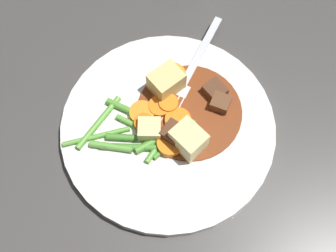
{
  "coord_description": "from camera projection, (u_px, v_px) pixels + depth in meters",
  "views": [
    {
      "loc": [
        -0.09,
        -0.21,
        0.54
      ],
      "look_at": [
        0.0,
        0.0,
        0.02
      ],
      "focal_mm": 49.12,
      "sensor_mm": 36.0,
      "label": 1
    }
  ],
  "objects": [
    {
      "name": "ground_plane",
      "position": [
        168.0,
        131.0,
        0.58
      ],
      "size": [
        3.0,
        3.0,
        0.0
      ],
      "primitive_type": "plane",
      "color": "#423F3D"
    },
    {
      "name": "carrot_slice_2",
      "position": [
        169.0,
        104.0,
        0.57
      ],
      "size": [
        0.03,
        0.03,
        0.01
      ],
      "primitive_type": "cylinder",
      "rotation": [
        0.0,
        0.0,
        4.68
      ],
      "color": "orange",
      "rests_on": "dinner_plate"
    },
    {
      "name": "green_bean_3",
      "position": [
        134.0,
        147.0,
        0.55
      ],
      "size": [
        0.08,
        0.04,
        0.01
      ],
      "primitive_type": "cylinder",
      "rotation": [
        0.0,
        1.57,
        5.85
      ],
      "color": "#4C8E33",
      "rests_on": "dinner_plate"
    },
    {
      "name": "meat_chunk_1",
      "position": [
        176.0,
        133.0,
        0.55
      ],
      "size": [
        0.03,
        0.03,
        0.02
      ],
      "primitive_type": "cube",
      "rotation": [
        0.0,
        0.0,
        5.29
      ],
      "color": "#56331E",
      "rests_on": "dinner_plate"
    },
    {
      "name": "potato_chunk_0",
      "position": [
        150.0,
        131.0,
        0.55
      ],
      "size": [
        0.04,
        0.03,
        0.02
      ],
      "primitive_type": "cube",
      "rotation": [
        0.0,
        0.0,
        2.73
      ],
      "color": "#EAD68C",
      "rests_on": "dinner_plate"
    },
    {
      "name": "meat_chunk_2",
      "position": [
        221.0,
        104.0,
        0.57
      ],
      "size": [
        0.03,
        0.03,
        0.02
      ],
      "primitive_type": "cube",
      "rotation": [
        0.0,
        0.0,
        2.36
      ],
      "color": "brown",
      "rests_on": "dinner_plate"
    },
    {
      "name": "potato_chunk_2",
      "position": [
        188.0,
        140.0,
        0.54
      ],
      "size": [
        0.04,
        0.05,
        0.04
      ],
      "primitive_type": "cube",
      "rotation": [
        0.0,
        0.0,
        3.51
      ],
      "color": "#EAD68C",
      "rests_on": "dinner_plate"
    },
    {
      "name": "green_bean_7",
      "position": [
        99.0,
        122.0,
        0.57
      ],
      "size": [
        0.07,
        0.05,
        0.01
      ],
      "primitive_type": "cylinder",
      "rotation": [
        0.0,
        1.57,
        6.86
      ],
      "color": "#66AD42",
      "rests_on": "dinner_plate"
    },
    {
      "name": "potato_chunk_1",
      "position": [
        166.0,
        82.0,
        0.57
      ],
      "size": [
        0.05,
        0.04,
        0.03
      ],
      "primitive_type": "cube",
      "rotation": [
        0.0,
        0.0,
        5.0
      ],
      "color": "#E5CC7A",
      "rests_on": "dinner_plate"
    },
    {
      "name": "carrot_slice_5",
      "position": [
        144.0,
        124.0,
        0.56
      ],
      "size": [
        0.03,
        0.03,
        0.01
      ],
      "primitive_type": "cylinder",
      "rotation": [
        0.0,
        0.0,
        0.8
      ],
      "color": "orange",
      "rests_on": "dinner_plate"
    },
    {
      "name": "green_bean_1",
      "position": [
        132.0,
        135.0,
        0.56
      ],
      "size": [
        0.06,
        0.04,
        0.01
      ],
      "primitive_type": "cylinder",
      "rotation": [
        0.0,
        1.57,
        5.82
      ],
      "color": "#4C8E33",
      "rests_on": "dinner_plate"
    },
    {
      "name": "fork",
      "position": [
        190.0,
        72.0,
        0.6
      ],
      "size": [
        0.14,
        0.13,
        0.0
      ],
      "color": "silver",
      "rests_on": "dinner_plate"
    },
    {
      "name": "green_bean_10",
      "position": [
        96.0,
        136.0,
        0.56
      ],
      "size": [
        0.08,
        0.02,
        0.01
      ],
      "primitive_type": "cylinder",
      "rotation": [
        0.0,
        1.57,
        6.15
      ],
      "color": "#66AD42",
      "rests_on": "dinner_plate"
    },
    {
      "name": "carrot_slice_3",
      "position": [
        178.0,
        121.0,
        0.57
      ],
      "size": [
        0.04,
        0.04,
        0.01
      ],
      "primitive_type": "cylinder",
      "rotation": [
        0.0,
        0.0,
        3.25
      ],
      "color": "orange",
      "rests_on": "dinner_plate"
    },
    {
      "name": "green_bean_5",
      "position": [
        175.0,
        139.0,
        0.56
      ],
      "size": [
        0.07,
        0.03,
        0.01
      ],
      "primitive_type": "cylinder",
      "rotation": [
        0.0,
        1.57,
        6.66
      ],
      "color": "#4C8E33",
      "rests_on": "dinner_plate"
    },
    {
      "name": "stew_sauce",
      "position": [
        189.0,
        112.0,
        0.58
      ],
      "size": [
        0.13,
        0.13,
        0.0
      ],
      "primitive_type": "cylinder",
      "color": "brown",
      "rests_on": "dinner_plate"
    },
    {
      "name": "green_bean_6",
      "position": [
        112.0,
        150.0,
        0.55
      ],
      "size": [
        0.05,
        0.03,
        0.01
      ],
      "primitive_type": "cylinder",
      "rotation": [
        0.0,
        1.57,
        5.73
      ],
      "color": "#66AD42",
      "rests_on": "dinner_plate"
    },
    {
      "name": "green_bean_9",
      "position": [
        160.0,
        137.0,
        0.56
      ],
      "size": [
        0.07,
        0.02,
        0.01
      ],
      "primitive_type": "cylinder",
      "rotation": [
        0.0,
        1.57,
        6.43
      ],
      "color": "#599E38",
      "rests_on": "dinner_plate"
    },
    {
      "name": "green_bean_0",
      "position": [
        129.0,
        111.0,
        0.57
      ],
      "size": [
        0.05,
        0.05,
        0.01
      ],
      "primitive_type": "cylinder",
      "rotation": [
        0.0,
        1.57,
        5.43
      ],
      "color": "#599E38",
      "rests_on": "dinner_plate"
    },
    {
      "name": "carrot_slice_0",
      "position": [
        172.0,
        76.0,
        0.59
      ],
      "size": [
        0.04,
        0.04,
        0.01
      ],
      "primitive_type": "cylinder",
      "rotation": [
        0.0,
        0.0,
        1.33
      ],
      "color": "orange",
      "rests_on": "dinner_plate"
    },
    {
      "name": "green_bean_2",
      "position": [
        143.0,
        129.0,
        0.56
      ],
      "size": [
        0.05,
        0.06,
        0.01
      ],
      "primitive_type": "cylinder",
      "rotation": [
        0.0,
        1.57,
        5.39
      ],
      "color": "#66AD42",
      "rests_on": "dinner_plate"
    },
    {
      "name": "dinner_plate",
      "position": [
        168.0,
        128.0,
        0.58
      ],
      "size": [
        0.27,
        0.27,
        0.02
      ],
      "primitive_type": "cylinder",
      "color": "white",
      "rests_on": "ground_plane"
    },
    {
      "name": "green_bean_8",
      "position": [
        160.0,
        135.0,
        0.56
      ],
      "size": [
        0.06,
        0.02,
        0.01
      ],
      "primitive_type": "cylinder",
      "rotation": [
        0.0,
        1.57,
        6.5
      ],
      "color": "#599E38",
      "rests_on": "dinner_plate"
    },
    {
      "name": "meat_chunk_0",
      "position": [
        215.0,
        91.0,
        0.58
      ],
      "size": [
        0.03,
        0.03,
        0.02
      ],
      "primitive_type": "cube",
      "rotation": [
        0.0,
        0.0,
        4.99
      ],
      "color": "#56331E",
      "rests_on": "dinner_plate"
    },
    {
      "name": "carrot_slice_4",
      "position": [
        142.0,
        113.0,
        0.57
      ],
      "size": [
        0.04,
        0.04,
        0.01
      ],
      "primitive_type": "cylinder",
      "rotation": [
        0.0,
        0.0,
        3.83
      ],
      "color": "orange",
      "rests_on": "dinner_plate"
    },
    {
      "name": "green_bean_4",
      "position": [
        164.0,
        137.0,
        0.56
      ],
      "size": [
        0.07,
        0.05,
        0.01
      ],
      "primitive_type": "cylinder",
      "rotation": [
        0.0,
        1.57,
        6.89
      ],
      "color": "#66AD42",
      "rests_on": "dinner_plate"
    },
    {
      "name": "carrot_slice_6",
      "position": [
        157.0,
        108.0,
        0.57
      ],
      "size": [
        0.04,
        0.04,
        0.01
      ],
      "primitive_type": "cylinder",
      "rotation": [
        0.0,
        0.0,
        2.49
      ],
      "color": "orange",
      "rests_on": "dinner_plate"
    },
    {
      "name": "carrot_slice_1",
      "position": [
        170.0,
        144.0,
        0.55
      ],
      "size": [
        0.04,
        0.04,
        0.01
      ],
      "primitive_type": "cylinder",
      "rotation": [
        0.0,
        0.0,
        3.6
      ],
      "color": "orange",
      "rests_on": "dinner_plate"
    }
  ]
}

